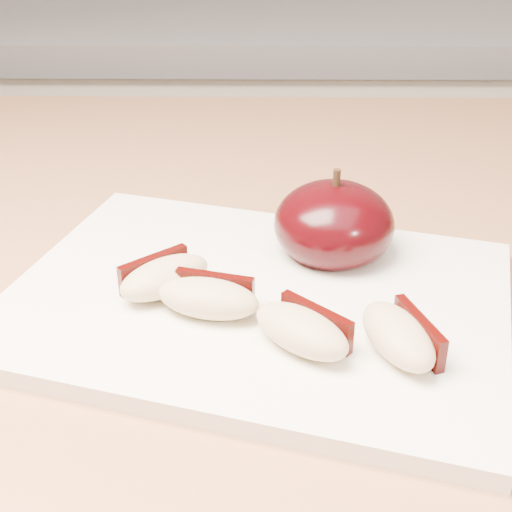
{
  "coord_description": "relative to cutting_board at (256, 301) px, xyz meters",
  "views": [
    {
      "loc": [
        -0.09,
        0.04,
        1.14
      ],
      "look_at": [
        -0.09,
        0.39,
        0.94
      ],
      "focal_mm": 50.0,
      "sensor_mm": 36.0,
      "label": 1
    }
  ],
  "objects": [
    {
      "name": "back_cabinet",
      "position": [
        0.09,
        0.81,
        -0.44
      ],
      "size": [
        2.4,
        0.62,
        0.94
      ],
      "color": "silver",
      "rests_on": "ground"
    },
    {
      "name": "cutting_board",
      "position": [
        0.0,
        0.0,
        0.0
      ],
      "size": [
        0.33,
        0.28,
        0.01
      ],
      "primitive_type": "cube",
      "rotation": [
        0.0,
        0.0,
        -0.28
      ],
      "color": "white",
      "rests_on": "island_counter"
    },
    {
      "name": "apple_half",
      "position": [
        0.05,
        0.05,
        0.03
      ],
      "size": [
        0.1,
        0.1,
        0.06
      ],
      "rotation": [
        0.0,
        0.0,
        -0.37
      ],
      "color": "black",
      "rests_on": "cutting_board"
    },
    {
      "name": "apple_wedge_a",
      "position": [
        -0.05,
        0.0,
        0.02
      ],
      "size": [
        0.06,
        0.06,
        0.02
      ],
      "rotation": [
        0.0,
        0.0,
        0.7
      ],
      "color": "tan",
      "rests_on": "cutting_board"
    },
    {
      "name": "apple_wedge_b",
      "position": [
        -0.03,
        -0.02,
        0.02
      ],
      "size": [
        0.06,
        0.04,
        0.02
      ],
      "rotation": [
        0.0,
        0.0,
        -0.26
      ],
      "color": "tan",
      "rests_on": "cutting_board"
    },
    {
      "name": "apple_wedge_c",
      "position": [
        0.02,
        -0.05,
        0.02
      ],
      "size": [
        0.06,
        0.06,
        0.02
      ],
      "rotation": [
        0.0,
        0.0,
        -0.75
      ],
      "color": "tan",
      "rests_on": "cutting_board"
    },
    {
      "name": "apple_wedge_d",
      "position": [
        0.07,
        -0.06,
        0.02
      ],
      "size": [
        0.05,
        0.06,
        0.02
      ],
      "rotation": [
        0.0,
        0.0,
        -1.24
      ],
      "color": "tan",
      "rests_on": "cutting_board"
    }
  ]
}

